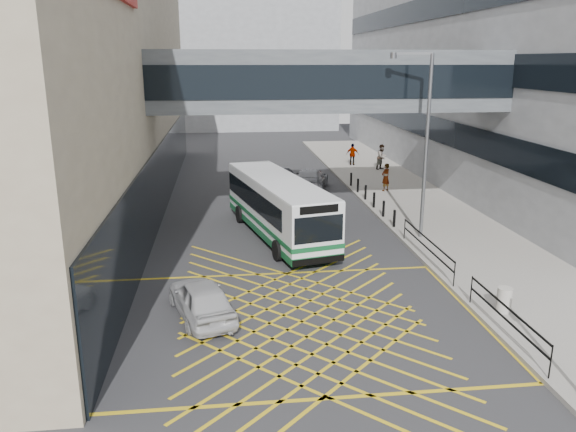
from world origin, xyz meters
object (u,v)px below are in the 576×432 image
object	(u,v)px
car_dark	(275,179)
pedestrian_a	(386,177)
street_lamp	(423,135)
litter_bin	(504,300)
bus	(278,205)
pedestrian_b	(382,157)
car_silver	(310,179)
pedestrian_c	(353,154)
car_white	(201,298)

from	to	relation	value
car_dark	pedestrian_a	size ratio (longest dim) A/B	2.72
street_lamp	litter_bin	distance (m)	9.73
bus	street_lamp	bearing A→B (deg)	-25.28
litter_bin	pedestrian_b	xyz separation A→B (m)	(3.02, 25.93, 0.55)
car_silver	pedestrian_b	xyz separation A→B (m)	(6.65, 5.98, 0.36)
pedestrian_a	pedestrian_c	xyz separation A→B (m)	(-0.02, 9.53, -0.03)
car_silver	pedestrian_c	xyz separation A→B (m)	(4.79, 8.09, 0.26)
pedestrian_b	bus	bearing A→B (deg)	-156.09
car_silver	pedestrian_a	xyz separation A→B (m)	(4.81, -1.44, 0.29)
pedestrian_b	pedestrian_a	bearing A→B (deg)	-138.22
street_lamp	pedestrian_b	xyz separation A→B (m)	(3.12, 17.31, -3.97)
pedestrian_c	litter_bin	bearing A→B (deg)	105.67
bus	pedestrian_c	xyz separation A→B (m)	(7.97, 17.97, -0.52)
car_white	pedestrian_a	size ratio (longest dim) A/B	2.39
street_lamp	bus	bearing A→B (deg)	-172.77
street_lamp	pedestrian_c	world-z (taller)	street_lamp
street_lamp	pedestrian_c	bearing A→B (deg)	105.67
street_lamp	litter_bin	size ratio (longest dim) A/B	10.01
litter_bin	pedestrian_a	size ratio (longest dim) A/B	0.48
car_dark	car_white	bearing A→B (deg)	61.08
car_white	pedestrian_b	world-z (taller)	pedestrian_b
bus	car_white	xyz separation A→B (m)	(-3.50, -8.96, -0.87)
car_white	car_dark	size ratio (longest dim) A/B	0.88
car_white	litter_bin	world-z (taller)	car_white
bus	car_white	size ratio (longest dim) A/B	2.44
bus	pedestrian_b	world-z (taller)	bus
car_dark	pedestrian_c	size ratio (longest dim) A/B	2.80
car_white	pedestrian_a	xyz separation A→B (m)	(11.49, 17.41, 0.38)
car_silver	pedestrian_b	world-z (taller)	pedestrian_b
street_lamp	pedestrian_b	world-z (taller)	street_lamp
street_lamp	pedestrian_a	world-z (taller)	street_lamp
car_dark	car_silver	xyz separation A→B (m)	(2.38, -0.23, 0.01)
car_silver	bus	bearing A→B (deg)	88.40
car_silver	street_lamp	xyz separation A→B (m)	(3.52, -11.33, 4.33)
car_dark	car_silver	size ratio (longest dim) A/B	0.99
litter_bin	pedestrian_b	world-z (taller)	pedestrian_b
bus	car_silver	bearing A→B (deg)	59.03
street_lamp	litter_bin	world-z (taller)	street_lamp
car_white	street_lamp	bearing A→B (deg)	-160.48
car_dark	car_silver	distance (m)	2.39
litter_bin	pedestrian_a	world-z (taller)	pedestrian_a
car_dark	car_silver	world-z (taller)	car_silver
litter_bin	pedestrian_b	size ratio (longest dim) A/B	0.44
street_lamp	pedestrian_a	distance (m)	10.76
car_white	bus	bearing A→B (deg)	-128.17
pedestrian_b	litter_bin	bearing A→B (deg)	-130.94
bus	car_silver	distance (m)	10.41
street_lamp	litter_bin	xyz separation A→B (m)	(0.11, -8.62, -4.52)
litter_bin	car_silver	bearing A→B (deg)	100.31
pedestrian_b	pedestrian_c	bearing A→B (deg)	97.14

